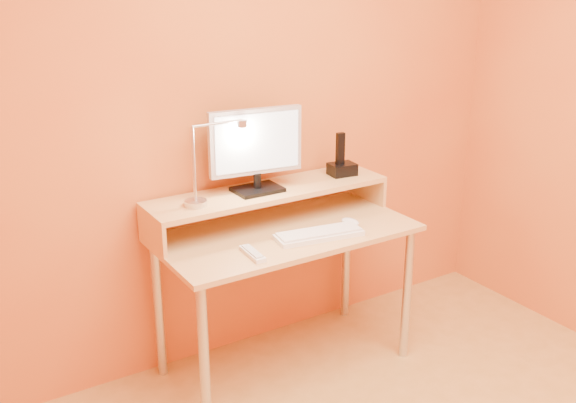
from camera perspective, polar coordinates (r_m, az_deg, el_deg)
wall_back at (r=3.18m, az=-3.29°, el=8.24°), size 3.00×0.04×2.50m
desk_leg_fl at (r=2.81m, az=-7.24°, el=-13.43°), size 0.04×0.04×0.69m
desk_leg_fr at (r=3.35m, az=10.21°, el=-7.88°), size 0.04×0.04×0.69m
desk_leg_bl at (r=3.21m, az=-11.09°, el=-9.17°), size 0.04×0.04×0.69m
desk_leg_br at (r=3.69m, az=5.04°, el=-4.94°), size 0.04×0.04×0.69m
desk_lower at (r=3.07m, az=-0.21°, el=-2.72°), size 1.20×0.60×0.02m
shelf_riser_left at (r=2.93m, az=-11.66°, el=-2.59°), size 0.02×0.30×0.14m
shelf_riser_right at (r=3.48m, az=6.77°, el=1.26°), size 0.02×0.30×0.14m
desk_shelf at (r=3.14m, az=-1.65°, el=0.87°), size 1.20×0.30×0.02m
monitor_foot at (r=3.10m, az=-2.65°, el=1.05°), size 0.22×0.16×0.02m
monitor_neck at (r=3.09m, az=-2.66°, el=1.82°), size 0.04×0.04×0.07m
monitor_panel at (r=3.04m, az=-2.81°, el=5.19°), size 0.45×0.09×0.30m
monitor_back at (r=3.06m, az=-3.03°, el=5.28°), size 0.40×0.06×0.26m
monitor_screen at (r=3.03m, az=-2.64°, el=5.12°), size 0.40×0.06×0.26m
lamp_base at (r=2.93m, az=-7.96°, el=-0.13°), size 0.10×0.10×0.02m
lamp_post at (r=2.88m, az=-8.12°, el=3.20°), size 0.01×0.01×0.33m
lamp_arm at (r=2.89m, az=-6.10°, el=6.71°), size 0.24×0.01×0.01m
lamp_head at (r=2.94m, az=-3.98°, el=6.72°), size 0.04×0.04×0.03m
lamp_bulb at (r=2.95m, az=-3.97°, el=6.42°), size 0.03×0.03×0.00m
phone_dock at (r=3.35m, az=4.69°, el=2.79°), size 0.14×0.11×0.06m
phone_handset at (r=3.31m, az=4.53°, el=4.58°), size 0.04×0.03×0.16m
phone_led at (r=3.34m, az=5.83°, el=2.69°), size 0.01×0.00×0.04m
keyboard at (r=2.99m, az=2.69°, el=-2.91°), size 0.42×0.19×0.02m
mouse at (r=3.14m, az=5.39°, el=-1.76°), size 0.08×0.11×0.03m
remote_control at (r=2.80m, az=-3.08°, el=-4.52°), size 0.06×0.18×0.02m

